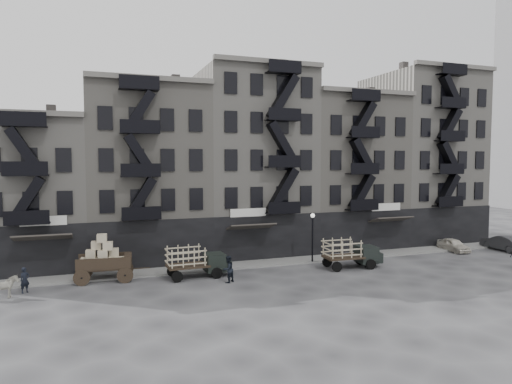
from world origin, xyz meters
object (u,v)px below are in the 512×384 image
object	(u,v)px
wagon	(103,254)
pedestrian_mid	(228,269)
stake_truck_west	(197,259)
horse	(3,288)
car_east	(453,245)
pedestrian_west	(25,280)
stake_truck_east	(351,251)
car_far	(503,243)

from	to	relation	value
wagon	pedestrian_mid	size ratio (longest dim) A/B	2.19
stake_truck_west	pedestrian_mid	xyz separation A→B (m)	(1.82, -2.20, -0.39)
horse	car_east	distance (m)	38.26
wagon	pedestrian_west	size ratio (longest dim) A/B	2.48
car_east	stake_truck_west	bearing A→B (deg)	-172.12
horse	wagon	distance (m)	6.67
stake_truck_east	pedestrian_west	xyz separation A→B (m)	(-24.07, 1.22, -0.52)
stake_truck_west	stake_truck_east	distance (m)	12.55
stake_truck_west	car_far	world-z (taller)	stake_truck_west
pedestrian_west	pedestrian_mid	bearing A→B (deg)	-42.20
pedestrian_west	stake_truck_east	bearing A→B (deg)	-36.19
wagon	stake_truck_west	distance (m)	6.80
stake_truck_west	car_east	size ratio (longest dim) A/B	1.33
wagon	car_far	xyz separation A→B (m)	(37.05, -1.26, -1.22)
stake_truck_west	wagon	bearing A→B (deg)	167.35
horse	stake_truck_east	xyz separation A→B (m)	(25.18, -0.03, 0.64)
wagon	car_east	xyz separation A→B (m)	(32.13, 0.03, -1.34)
horse	stake_truck_east	bearing A→B (deg)	-114.83
wagon	pedestrian_west	bearing A→B (deg)	-159.41
car_east	pedestrian_west	world-z (taller)	pedestrian_west
stake_truck_west	car_far	size ratio (longest dim) A/B	1.07
horse	car_far	world-z (taller)	car_far
stake_truck_west	pedestrian_west	world-z (taller)	stake_truck_west
stake_truck_east	car_far	world-z (taller)	stake_truck_east
horse	stake_truck_east	distance (m)	25.19
car_east	car_far	world-z (taller)	car_far
horse	car_east	bearing A→B (deg)	-110.90
stake_truck_east	car_east	bearing A→B (deg)	15.02
wagon	car_east	size ratio (longest dim) A/B	1.17
stake_truck_east	pedestrian_west	size ratio (longest dim) A/B	2.87
horse	car_far	bearing A→B (deg)	-113.06
stake_truck_west	pedestrian_west	xyz separation A→B (m)	(-11.59, -0.10, -0.51)
horse	car_east	world-z (taller)	horse
horse	pedestrian_mid	world-z (taller)	pedestrian_mid
pedestrian_west	car_far	bearing A→B (deg)	-33.16
stake_truck_east	stake_truck_west	bearing A→B (deg)	177.62
car_east	pedestrian_west	size ratio (longest dim) A/B	2.12
wagon	stake_truck_west	size ratio (longest dim) A/B	0.88
car_far	car_east	bearing A→B (deg)	-12.76
pedestrian_west	car_east	bearing A→B (deg)	-31.15
car_far	pedestrian_mid	size ratio (longest dim) A/B	2.32
car_far	wagon	bearing A→B (deg)	0.01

